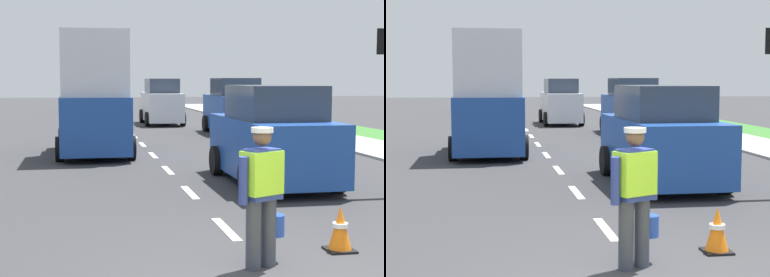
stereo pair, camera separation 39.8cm
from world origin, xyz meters
The scene contains 9 objects.
ground_plane centered at (0.00, 21.00, 0.00)m, with size 96.00×96.00×0.00m, color #333335.
lane_center_line centered at (0.00, 25.20, 0.00)m, with size 0.14×46.40×0.01m.
road_worker centered at (-0.01, 0.84, 0.93)m, with size 0.67×0.57×1.67m.
traffic_cone_near centered at (1.18, 1.31, 0.29)m, with size 0.36×0.36×0.60m.
delivery_truck centered at (-1.67, 12.08, 1.61)m, with size 2.16×4.60×3.54m.
car_oncoming_third centered at (-1.49, 34.10, 0.94)m, with size 2.09×3.99×2.03m.
car_parked_far centered at (4.13, 18.26, 1.05)m, with size 2.07×3.83×2.26m.
car_outgoing_far centered at (1.91, 23.95, 1.04)m, with size 1.90×4.18×2.24m.
car_outgoing_ahead centered at (1.93, 6.47, 0.97)m, with size 2.05×4.26×2.09m.
Camera 1 is at (-2.13, -6.02, 2.23)m, focal length 57.52 mm.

